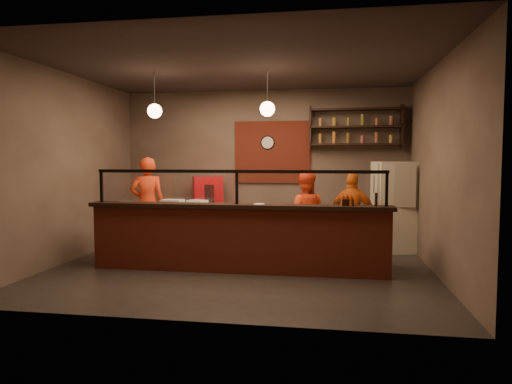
% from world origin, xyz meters
% --- Properties ---
extents(floor, '(6.00, 6.00, 0.00)m').
position_xyz_m(floor, '(0.00, 0.00, 0.00)').
color(floor, black).
rests_on(floor, ground).
extents(ceiling, '(6.00, 6.00, 0.00)m').
position_xyz_m(ceiling, '(0.00, 0.00, 3.20)').
color(ceiling, '#352C29').
rests_on(ceiling, wall_back).
extents(wall_back, '(6.00, 0.00, 6.00)m').
position_xyz_m(wall_back, '(0.00, 2.50, 1.60)').
color(wall_back, '#6C5E4F').
rests_on(wall_back, floor).
extents(wall_left, '(0.00, 5.00, 5.00)m').
position_xyz_m(wall_left, '(-3.00, 0.00, 1.60)').
color(wall_left, '#6C5E4F').
rests_on(wall_left, floor).
extents(wall_right, '(0.00, 5.00, 5.00)m').
position_xyz_m(wall_right, '(3.00, 0.00, 1.60)').
color(wall_right, '#6C5E4F').
rests_on(wall_right, floor).
extents(wall_front, '(6.00, 0.00, 6.00)m').
position_xyz_m(wall_front, '(0.00, -2.50, 1.60)').
color(wall_front, '#6C5E4F').
rests_on(wall_front, floor).
extents(brick_patch, '(1.60, 0.04, 1.30)m').
position_xyz_m(brick_patch, '(0.20, 2.47, 1.90)').
color(brick_patch, maroon).
rests_on(brick_patch, wall_back).
extents(service_counter, '(4.60, 0.25, 1.00)m').
position_xyz_m(service_counter, '(0.00, -0.30, 0.50)').
color(service_counter, maroon).
rests_on(service_counter, floor).
extents(counter_ledge, '(4.70, 0.37, 0.06)m').
position_xyz_m(counter_ledge, '(0.00, -0.30, 1.03)').
color(counter_ledge, black).
rests_on(counter_ledge, service_counter).
extents(worktop_cabinet, '(4.60, 0.75, 0.85)m').
position_xyz_m(worktop_cabinet, '(0.00, 0.20, 0.42)').
color(worktop_cabinet, gray).
rests_on(worktop_cabinet, floor).
extents(worktop, '(4.60, 0.75, 0.05)m').
position_xyz_m(worktop, '(0.00, 0.20, 0.88)').
color(worktop, silver).
rests_on(worktop, worktop_cabinet).
extents(sneeze_guard, '(4.50, 0.05, 0.52)m').
position_xyz_m(sneeze_guard, '(0.00, -0.30, 1.37)').
color(sneeze_guard, white).
rests_on(sneeze_guard, counter_ledge).
extents(wall_shelving, '(1.84, 0.28, 0.85)m').
position_xyz_m(wall_shelving, '(1.90, 2.32, 2.40)').
color(wall_shelving, black).
rests_on(wall_shelving, wall_back).
extents(wall_clock, '(0.30, 0.04, 0.30)m').
position_xyz_m(wall_clock, '(0.10, 2.46, 2.10)').
color(wall_clock, black).
rests_on(wall_clock, wall_back).
extents(pendant_left, '(0.24, 0.24, 0.77)m').
position_xyz_m(pendant_left, '(-1.50, 0.20, 2.55)').
color(pendant_left, black).
rests_on(pendant_left, ceiling).
extents(pendant_right, '(0.24, 0.24, 0.77)m').
position_xyz_m(pendant_right, '(0.40, 0.20, 2.55)').
color(pendant_right, black).
rests_on(pendant_right, ceiling).
extents(cook_left, '(0.75, 0.61, 1.79)m').
position_xyz_m(cook_left, '(-2.05, 1.15, 0.89)').
color(cook_left, '#ED3B16').
rests_on(cook_left, floor).
extents(cook_mid, '(0.75, 0.59, 1.54)m').
position_xyz_m(cook_mid, '(0.98, 0.89, 0.77)').
color(cook_mid, red).
rests_on(cook_mid, floor).
extents(cook_right, '(0.94, 0.57, 1.50)m').
position_xyz_m(cook_right, '(1.82, 1.23, 0.75)').
color(cook_right, '#D95D14').
rests_on(cook_right, floor).
extents(fridge, '(0.83, 0.79, 1.70)m').
position_xyz_m(fridge, '(2.60, 1.77, 0.85)').
color(fridge, beige).
rests_on(fridge, floor).
extents(red_cooler, '(0.75, 0.73, 1.39)m').
position_xyz_m(red_cooler, '(-1.13, 2.15, 0.69)').
color(red_cooler, red).
rests_on(red_cooler, floor).
extents(pizza_dough, '(0.62, 0.62, 0.01)m').
position_xyz_m(pizza_dough, '(-0.37, 0.22, 0.91)').
color(pizza_dough, white).
rests_on(pizza_dough, worktop).
extents(prep_tub_a, '(0.36, 0.29, 0.17)m').
position_xyz_m(prep_tub_a, '(-1.20, 0.16, 0.99)').
color(prep_tub_a, silver).
rests_on(prep_tub_a, worktop).
extents(prep_tub_b, '(0.36, 0.32, 0.15)m').
position_xyz_m(prep_tub_b, '(-0.84, 0.39, 0.97)').
color(prep_tub_b, silver).
rests_on(prep_tub_b, worktop).
extents(prep_tub_c, '(0.30, 0.25, 0.14)m').
position_xyz_m(prep_tub_c, '(-1.99, -0.02, 0.97)').
color(prep_tub_c, white).
rests_on(prep_tub_c, worktop).
extents(rolling_pin, '(0.32, 0.23, 0.06)m').
position_xyz_m(rolling_pin, '(-0.82, 0.14, 0.93)').
color(rolling_pin, '#FAF929').
rests_on(rolling_pin, worktop).
extents(condiment_caddy, '(0.21, 0.18, 0.10)m').
position_xyz_m(condiment_caddy, '(1.65, -0.26, 1.11)').
color(condiment_caddy, black).
rests_on(condiment_caddy, counter_ledge).
extents(pepper_mill, '(0.06, 0.06, 0.19)m').
position_xyz_m(pepper_mill, '(2.08, -0.26, 1.16)').
color(pepper_mill, black).
rests_on(pepper_mill, counter_ledge).
extents(small_plate, '(0.22, 0.22, 0.01)m').
position_xyz_m(small_plate, '(0.35, -0.32, 1.07)').
color(small_plate, white).
rests_on(small_plate, counter_ledge).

